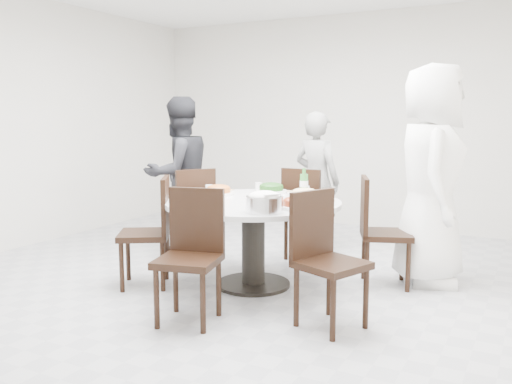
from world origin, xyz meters
The scene contains 23 objects.
floor centered at (0.00, 0.00, 0.00)m, with size 6.00×6.00×0.01m, color #AAABAF.
wall_back centered at (0.00, 3.00, 1.40)m, with size 6.00×0.01×2.80m, color silver.
wall_left centered at (-3.00, 0.00, 1.40)m, with size 0.01×6.00×2.80m, color silver.
dining_table centered at (-0.02, 0.01, 0.38)m, with size 1.50×1.50×0.75m, color silver.
chair_ne centered at (0.99, 0.57, 0.47)m, with size 0.42×0.42×0.95m, color black.
chair_n centered at (0.05, 1.10, 0.47)m, with size 0.42×0.42×0.95m, color black.
chair_nw centered at (-1.02, 0.48, 0.47)m, with size 0.42×0.42×0.95m, color black.
chair_sw centered at (-0.85, -0.42, 0.47)m, with size 0.42×0.42×0.95m, color black.
chair_s centered at (-0.03, -0.95, 0.47)m, with size 0.42×0.42×0.95m, color black.
chair_se centered at (0.91, -0.56, 0.47)m, with size 0.42×0.42×0.95m, color black.
diner_right centered at (1.30, 0.84, 0.96)m, with size 0.94×0.61×1.92m, color white.
diner_middle centered at (-0.03, 1.51, 0.76)m, with size 0.55×0.36×1.52m, color black.
diner_left centered at (-1.35, 0.79, 0.84)m, with size 0.81×0.63×1.68m, color black.
dish_greens centered at (-0.10, 0.52, 0.79)m, with size 0.29×0.29×0.08m, color white.
dish_pale centered at (0.33, 0.31, 0.79)m, with size 0.28×0.28×0.08m, color white.
dish_orange centered at (-0.46, 0.17, 0.79)m, with size 0.28×0.28×0.07m, color white.
dish_redbrown centered at (0.47, -0.18, 0.78)m, with size 0.28×0.28×0.07m, color white.
dish_tofu centered at (-0.48, -0.17, 0.79)m, with size 0.27×0.27×0.07m, color white.
rice_bowl centered at (0.32, -0.44, 0.81)m, with size 0.28×0.28×0.12m, color silver.
soup_bowl centered at (-0.28, -0.40, 0.79)m, with size 0.27×0.27×0.08m, color white.
beverage_bottle centered at (0.25, 0.50, 0.88)m, with size 0.07×0.07×0.25m, color #327C31.
tea_cups centered at (0.01, 0.64, 0.79)m, with size 0.07×0.07×0.08m, color white.
chopsticks centered at (0.00, 0.68, 0.76)m, with size 0.24×0.04×0.01m, color tan, non-canonical shape.
Camera 1 is at (2.14, -4.02, 1.47)m, focal length 38.00 mm.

